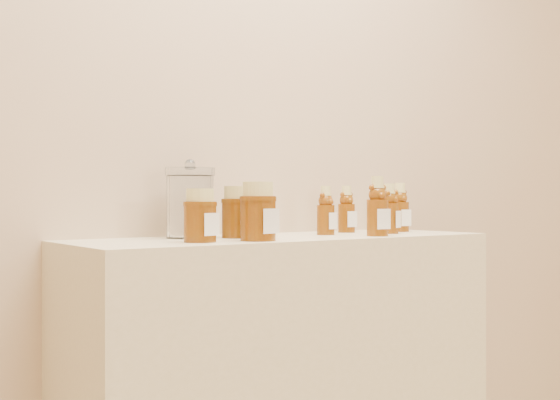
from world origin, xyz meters
TOP-DOWN VIEW (x-y plane):
  - wall_back at (0.00, 1.75)m, footprint 3.50×0.02m
  - bear_bottle_back_left at (0.15, 1.56)m, footprint 0.06×0.06m
  - bear_bottle_back_mid at (0.30, 1.64)m, footprint 0.06×0.06m
  - bear_bottle_back_right at (0.47, 1.58)m, footprint 0.06×0.06m
  - bear_bottle_front_left at (0.22, 1.43)m, footprint 0.07×0.07m
  - bear_bottle_front_right at (0.35, 1.51)m, footprint 0.08×0.08m
  - honey_jar_left at (-0.32, 1.47)m, footprint 0.10×0.10m
  - honey_jar_back at (-0.14, 1.58)m, footprint 0.10×0.10m
  - honey_jar_front at (-0.17, 1.44)m, footprint 0.11×0.11m
  - glass_canister at (-0.25, 1.64)m, footprint 0.14×0.14m

SIDE VIEW (x-z plane):
  - honey_jar_left at x=-0.32m, z-range 0.90..1.03m
  - honey_jar_back at x=-0.14m, z-range 0.90..1.04m
  - honey_jar_front at x=-0.17m, z-range 0.90..1.04m
  - bear_bottle_back_left at x=0.15m, z-range 0.90..1.06m
  - bear_bottle_back_mid at x=0.30m, z-range 0.90..1.06m
  - bear_bottle_front_right at x=0.35m, z-range 0.90..1.07m
  - bear_bottle_back_right at x=0.47m, z-range 0.90..1.07m
  - bear_bottle_front_left at x=0.22m, z-range 0.90..1.09m
  - glass_canister at x=-0.25m, z-range 0.90..1.10m
  - wall_back at x=0.00m, z-range 0.00..2.70m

